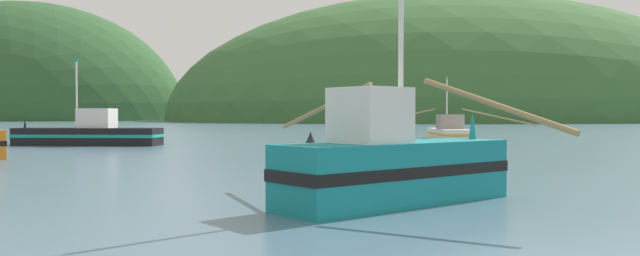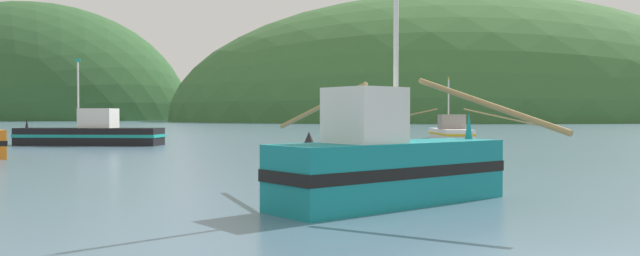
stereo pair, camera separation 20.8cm
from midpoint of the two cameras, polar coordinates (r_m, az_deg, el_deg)
hill_far_left at (r=275.40m, az=-24.84°, el=0.65°), size 124.50×99.60×94.15m
hill_far_right at (r=231.46m, az=12.08°, el=0.65°), size 202.89×162.31×88.53m
fishing_boat_black at (r=45.69m, az=-20.14°, el=-0.51°), size 10.20×4.09×5.96m
fishing_boat_white at (r=53.62m, az=11.99°, el=-0.33°), size 14.73×8.64×5.38m
fishing_boat_teal at (r=14.58m, az=6.73°, el=-3.40°), size 6.21×7.54×6.95m
channel_buoy at (r=23.64m, az=-0.76°, el=-2.41°), size 0.73×0.73×1.46m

